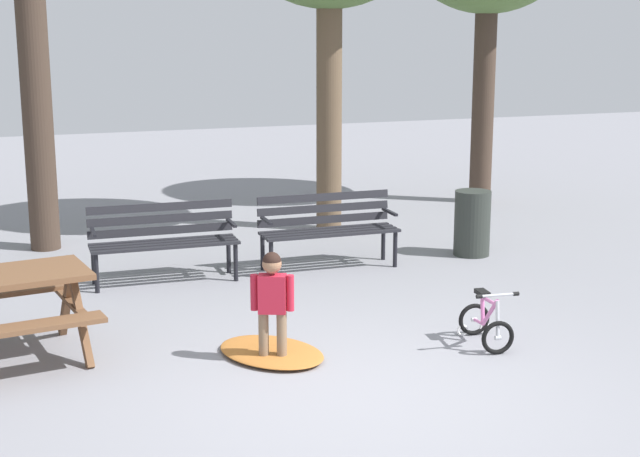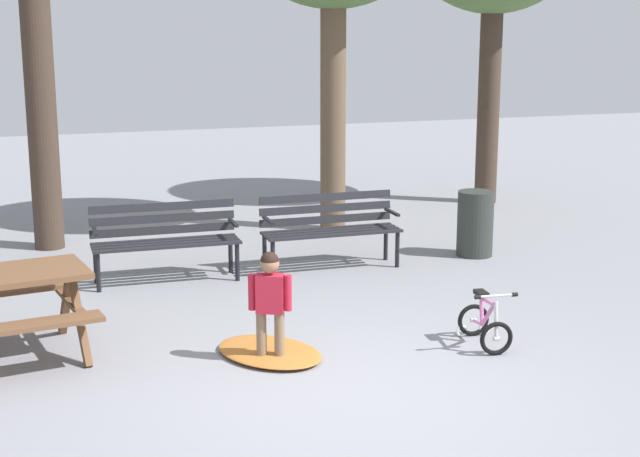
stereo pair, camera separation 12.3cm
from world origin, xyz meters
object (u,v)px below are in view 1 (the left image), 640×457
(park_bench_far_left, at_px, (163,236))
(child_standing, at_px, (272,299))
(trash_bin, at_px, (472,223))
(kids_bicycle, at_px, (486,323))
(park_bench_left, at_px, (327,224))

(park_bench_far_left, bearing_deg, child_standing, -82.25)
(park_bench_far_left, height_order, trash_bin, park_bench_far_left)
(child_standing, relative_size, kids_bicycle, 1.63)
(park_bench_far_left, xyz_separation_m, child_standing, (0.39, -2.83, 0.05))
(trash_bin, bearing_deg, park_bench_left, 178.27)
(kids_bicycle, bearing_deg, child_standing, 173.74)
(kids_bicycle, bearing_deg, park_bench_left, 97.52)
(park_bench_far_left, relative_size, kids_bicycle, 2.74)
(park_bench_left, relative_size, kids_bicycle, 2.73)
(park_bench_left, xyz_separation_m, trash_bin, (1.87, -0.06, -0.11))
(park_bench_left, bearing_deg, child_standing, -118.58)
(park_bench_left, distance_m, trash_bin, 1.87)
(park_bench_left, height_order, trash_bin, park_bench_left)
(child_standing, bearing_deg, trash_bin, 38.85)
(park_bench_far_left, distance_m, kids_bicycle, 3.82)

